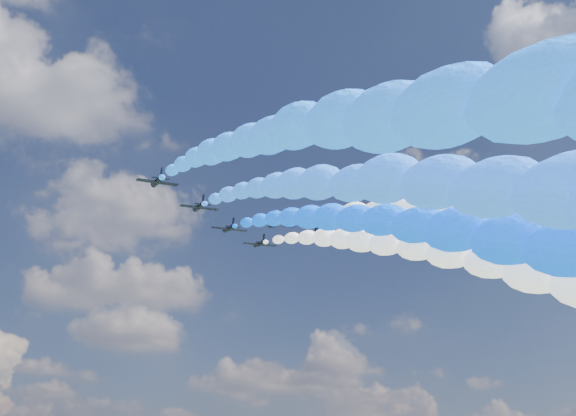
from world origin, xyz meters
name	(u,v)px	position (x,y,z in m)	size (l,w,h in m)	color
jet_0	(157,182)	(-31.49, -5.62, 105.84)	(8.12, 10.89, 2.40)	black
trail_0	(258,160)	(-31.49, -65.57, 85.95)	(6.75, 117.58, 44.82)	#1A6BFD
jet_1	(199,207)	(-20.05, 5.29, 105.84)	(8.12, 10.89, 2.40)	black
trail_1	(311,203)	(-20.05, -54.66, 85.95)	(6.75, 117.58, 44.82)	blue
jet_2	(229,228)	(-9.70, 16.84, 105.84)	(8.12, 10.89, 2.40)	black
trail_2	(343,236)	(-9.70, -43.11, 85.95)	(6.75, 117.58, 44.82)	#054CF8
jet_3	(277,224)	(-0.45, 9.76, 105.84)	(8.12, 10.89, 2.40)	black
trail_3	(419,229)	(-0.45, -50.18, 85.95)	(6.75, 117.58, 44.82)	white
jet_4	(259,244)	(0.94, 25.53, 105.84)	(8.12, 10.89, 2.40)	black
trail_4	(377,258)	(0.94, -34.42, 85.95)	(6.75, 117.58, 44.82)	white
jet_5	(309,237)	(10.13, 15.62, 105.84)	(8.12, 10.89, 2.40)	black
trail_5	(457,248)	(10.13, -44.33, 85.95)	(6.75, 117.58, 44.82)	#ED0305
jet_6	(370,227)	(20.37, 3.89, 105.84)	(8.12, 10.89, 2.40)	black
trail_6	(558,234)	(20.37, -56.06, 85.95)	(6.75, 117.58, 44.82)	red
jet_7	(440,220)	(32.82, -6.19, 105.84)	(8.12, 10.89, 2.40)	black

